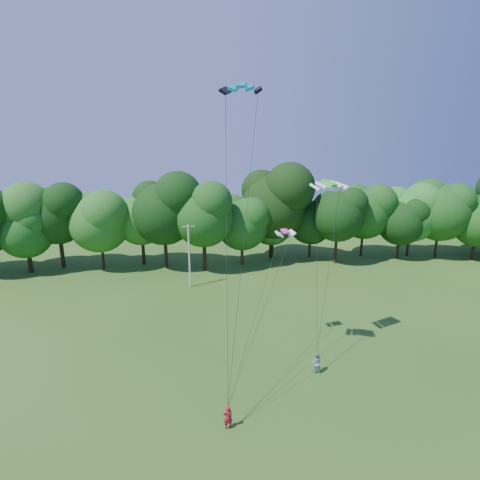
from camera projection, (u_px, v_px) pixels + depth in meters
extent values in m
plane|color=#244C14|center=(272.00, 469.00, 20.31)|extent=(160.00, 160.00, 0.00)
cylinder|color=silver|center=(189.00, 256.00, 44.88)|extent=(0.20, 0.20, 7.80)
cube|color=silver|center=(188.00, 226.00, 43.94)|extent=(1.56, 0.29, 0.08)
imported|color=#AF1623|center=(228.00, 417.00, 23.01)|extent=(0.66, 0.51, 1.59)
imported|color=#8899BC|center=(316.00, 362.00, 28.64)|extent=(0.92, 0.77, 1.68)
cube|color=#0581A0|center=(242.00, 85.00, 22.88)|extent=(2.75, 1.79, 0.50)
cube|color=#30E322|center=(329.00, 183.00, 28.63)|extent=(3.19, 2.34, 0.50)
cube|color=#D63B8D|center=(285.00, 231.00, 30.63)|extent=(1.79, 1.18, 0.31)
cylinder|color=#341C14|center=(30.00, 259.00, 50.56)|extent=(0.39, 0.39, 3.80)
ellipsoid|color=#194D16|center=(24.00, 223.00, 49.29)|extent=(7.59, 7.59, 8.29)
cylinder|color=black|center=(273.00, 242.00, 56.50)|extent=(0.52, 0.52, 5.29)
ellipsoid|color=black|center=(274.00, 196.00, 54.74)|extent=(10.57, 10.57, 11.53)
cylinder|color=black|center=(408.00, 242.00, 57.93)|extent=(0.49, 0.49, 4.37)
ellipsoid|color=#25671F|center=(413.00, 205.00, 56.47)|extent=(8.75, 8.75, 9.54)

